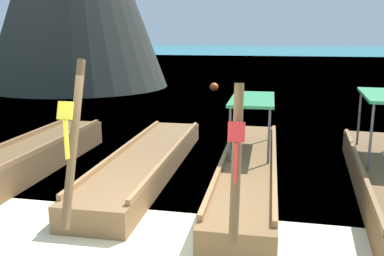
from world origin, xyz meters
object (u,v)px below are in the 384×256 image
Objects in this scene: longtail_boat_orange_ribbon at (37,154)px; mooring_buoy_near at (214,87)px; longtail_boat_red_ribbon at (249,171)px; longtail_boat_yellow_ribbon at (147,162)px.

longtail_boat_orange_ribbon is 14.62m from mooring_buoy_near.
longtail_boat_orange_ribbon is 4.95m from longtail_boat_red_ribbon.
longtail_boat_orange_ribbon is at bearing -97.66° from mooring_buoy_near.
longtail_boat_orange_ribbon is 0.79× the size of longtail_boat_red_ribbon.
mooring_buoy_near is at bearing 101.46° from longtail_boat_red_ribbon.
mooring_buoy_near is (-0.67, 14.29, -0.01)m from longtail_boat_yellow_ribbon.
longtail_boat_orange_ribbon is at bearing -175.74° from longtail_boat_yellow_ribbon.
longtail_boat_orange_ribbon is 11.50× the size of mooring_buoy_near.
longtail_boat_red_ribbon is at bearing -11.17° from longtail_boat_yellow_ribbon.
mooring_buoy_near is at bearing 82.34° from longtail_boat_orange_ribbon.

